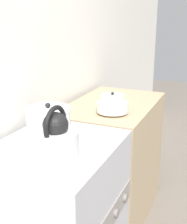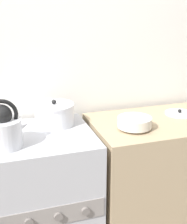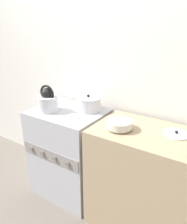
% 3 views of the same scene
% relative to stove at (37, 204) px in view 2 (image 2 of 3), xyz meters
% --- Properties ---
extents(wall_back, '(7.00, 0.06, 2.50)m').
position_rel_stove_xyz_m(wall_back, '(0.00, 0.35, 0.80)').
color(wall_back, silver).
rests_on(wall_back, ground_plane).
extents(stove, '(0.68, 0.58, 0.90)m').
position_rel_stove_xyz_m(stove, '(0.00, 0.00, 0.00)').
color(stove, '#B2B2B7').
rests_on(stove, ground_plane).
extents(counter, '(0.88, 0.55, 0.89)m').
position_rel_stove_xyz_m(counter, '(0.81, -0.00, -0.00)').
color(counter, tan).
rests_on(counter, ground_plane).
extents(kettle, '(0.24, 0.19, 0.25)m').
position_rel_stove_xyz_m(kettle, '(-0.15, -0.10, 0.54)').
color(kettle, silver).
rests_on(kettle, stove).
extents(cooking_pot, '(0.24, 0.24, 0.16)m').
position_rel_stove_xyz_m(cooking_pot, '(0.15, 0.12, 0.51)').
color(cooking_pot, silver).
rests_on(cooking_pot, stove).
extents(enamel_bowl, '(0.20, 0.20, 0.07)m').
position_rel_stove_xyz_m(enamel_bowl, '(0.58, -0.08, 0.48)').
color(enamel_bowl, beige).
rests_on(enamel_bowl, counter).
extents(loose_pot_lid, '(0.19, 0.19, 0.03)m').
position_rel_stove_xyz_m(loose_pot_lid, '(0.97, 0.07, 0.45)').
color(loose_pot_lid, silver).
rests_on(loose_pot_lid, counter).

